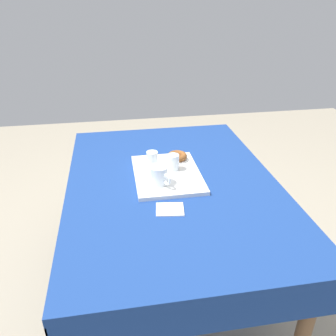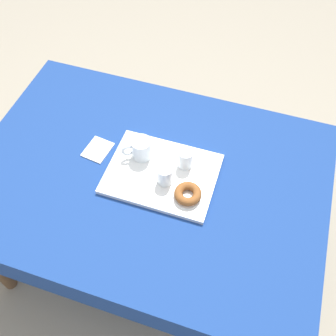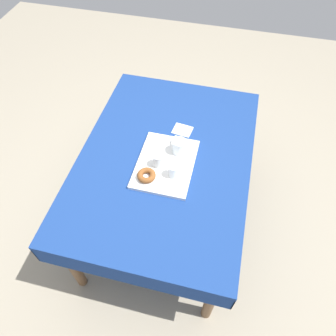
# 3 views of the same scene
# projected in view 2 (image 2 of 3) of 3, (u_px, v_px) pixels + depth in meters

# --- Properties ---
(ground_plane) EXTENTS (6.00, 6.00, 0.00)m
(ground_plane) POSITION_uv_depth(u_px,v_px,m) (152.00, 247.00, 2.22)
(ground_plane) COLOR gray
(dining_table) EXTENTS (1.48, 1.05, 0.73)m
(dining_table) POSITION_uv_depth(u_px,v_px,m) (148.00, 185.00, 1.69)
(dining_table) COLOR navy
(dining_table) RESTS_ON ground
(serving_tray) EXTENTS (0.45, 0.34, 0.02)m
(serving_tray) POSITION_uv_depth(u_px,v_px,m) (162.00, 174.00, 1.61)
(serving_tray) COLOR white
(serving_tray) RESTS_ON dining_table
(tea_mug_left) EXTENTS (0.12, 0.09, 0.09)m
(tea_mug_left) POSITION_uv_depth(u_px,v_px,m) (141.00, 149.00, 1.62)
(tea_mug_left) COLOR white
(tea_mug_left) RESTS_ON serving_tray
(water_glass_near) EXTENTS (0.06, 0.06, 0.09)m
(water_glass_near) POSITION_uv_depth(u_px,v_px,m) (165.00, 176.00, 1.55)
(water_glass_near) COLOR white
(water_glass_near) RESTS_ON serving_tray
(water_glass_far) EXTENTS (0.06, 0.06, 0.09)m
(water_glass_far) POSITION_uv_depth(u_px,v_px,m) (185.00, 159.00, 1.60)
(water_glass_far) COLOR white
(water_glass_far) RESTS_ON serving_tray
(donut_plate_left) EXTENTS (0.11, 0.11, 0.01)m
(donut_plate_left) POSITION_uv_depth(u_px,v_px,m) (188.00, 196.00, 1.54)
(donut_plate_left) COLOR white
(donut_plate_left) RESTS_ON serving_tray
(sugar_donut_left) EXTENTS (0.11, 0.11, 0.03)m
(sugar_donut_left) POSITION_uv_depth(u_px,v_px,m) (188.00, 194.00, 1.52)
(sugar_donut_left) COLOR brown
(sugar_donut_left) RESTS_ON donut_plate_left
(paper_napkin) EXTENTS (0.12, 0.13, 0.01)m
(paper_napkin) POSITION_uv_depth(u_px,v_px,m) (98.00, 150.00, 1.70)
(paper_napkin) COLOR white
(paper_napkin) RESTS_ON dining_table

